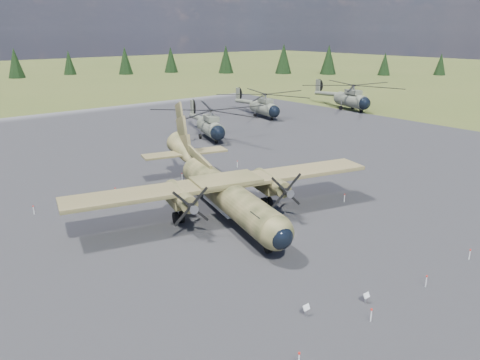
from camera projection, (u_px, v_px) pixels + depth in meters
ground at (207, 250)px, 35.87m from camera, size 500.00×500.00×0.00m
apron at (144, 213)px, 43.22m from camera, size 120.00×120.00×0.04m
transport_plane at (222, 186)px, 42.26m from camera, size 27.86×24.93×9.25m
helicopter_near at (210, 118)px, 70.60m from camera, size 23.56×23.60×4.71m
helicopter_mid at (264, 100)px, 88.03m from camera, size 21.69×23.01×4.66m
helicopter_far at (352, 92)px, 96.09m from camera, size 25.51×26.50×5.33m
info_placard_left at (306, 309)px, 27.55m from camera, size 0.47×0.21×0.74m
info_placard_right at (366, 296)px, 28.82m from camera, size 0.47×0.22×0.72m
barrier_fence at (203, 246)px, 35.38m from camera, size 33.12×29.62×0.85m
treeline at (153, 200)px, 32.41m from camera, size 323.27×322.28×10.95m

